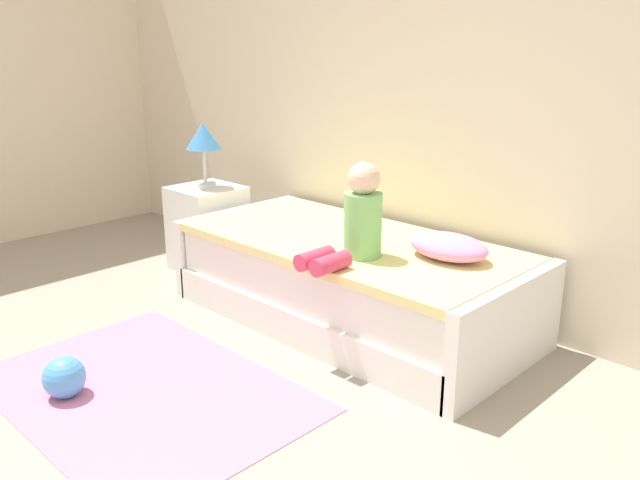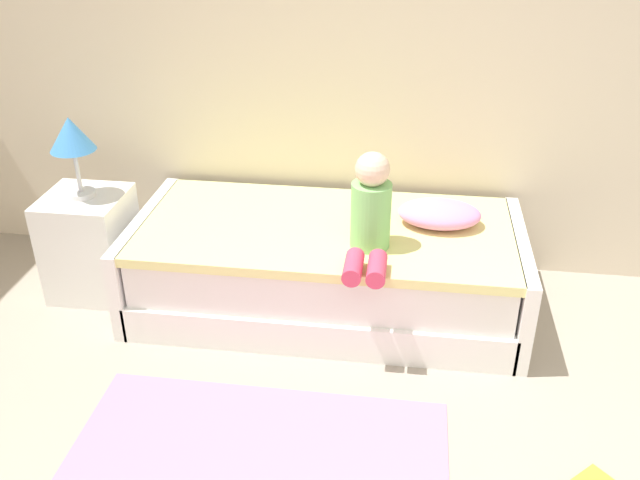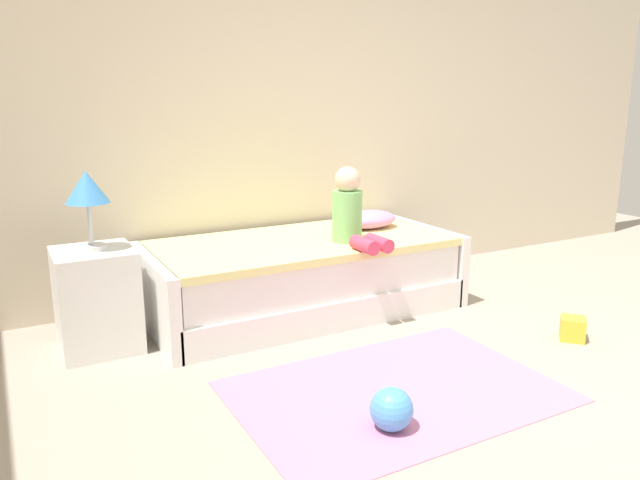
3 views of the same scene
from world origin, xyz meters
name	(u,v)px [view 3 (image 3 of 3)]	position (x,y,z in m)	size (l,w,h in m)	color
ground_plane	(601,424)	(0.00, 0.00, 0.00)	(9.20, 9.20, 0.00)	#9E9384
wall_rear	(324,96)	(0.00, 2.60, 1.45)	(7.20, 0.10, 2.90)	beige
bed	(303,275)	(-0.50, 2.00, 0.25)	(2.11, 1.00, 0.50)	white
nightstand	(97,300)	(-1.85, 1.98, 0.30)	(0.44, 0.44, 0.60)	white
table_lamp	(87,191)	(-1.85, 1.98, 0.94)	(0.24, 0.24, 0.45)	silver
child_figure	(351,212)	(-0.26, 1.77, 0.70)	(0.20, 0.51, 0.50)	#7FC672
pillow	(368,219)	(0.09, 2.10, 0.56)	(0.44, 0.30, 0.13)	#EA8CC6
toy_ball	(392,409)	(-0.86, 0.42, 0.10)	(0.20, 0.20, 0.20)	#4C99E5
area_rug	(395,391)	(-0.64, 0.70, 0.00)	(1.60, 1.10, 0.01)	pink
toy_block	(573,329)	(0.70, 0.73, 0.07)	(0.14, 0.14, 0.14)	yellow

